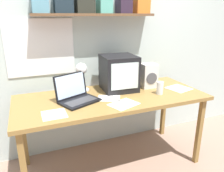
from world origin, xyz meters
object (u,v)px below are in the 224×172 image
(crt_monitor, at_px, (119,73))
(printed_handout, at_px, (109,98))
(juice_glass, at_px, (160,88))
(space_heater, at_px, (149,76))
(desk_lamp, at_px, (81,72))
(open_notebook, at_px, (179,88))
(laptop, at_px, (76,94))
(loose_paper_near_laptop, at_px, (124,104))
(corner_desk, at_px, (112,102))
(loose_paper_near_monitor, at_px, (54,114))

(crt_monitor, xyz_separation_m, printed_handout, (-0.19, -0.21, -0.18))
(juice_glass, relative_size, space_heater, 0.49)
(desk_lamp, bearing_deg, open_notebook, 6.03)
(laptop, bearing_deg, juice_glass, -32.58)
(juice_glass, height_order, loose_paper_near_laptop, juice_glass)
(corner_desk, bearing_deg, space_heater, 13.29)
(desk_lamp, height_order, space_heater, desk_lamp)
(open_notebook, bearing_deg, loose_paper_near_laptop, -166.40)
(desk_lamp, xyz_separation_m, loose_paper_near_monitor, (-0.33, -0.42, -0.21))
(desk_lamp, bearing_deg, printed_handout, -32.80)
(laptop, height_order, desk_lamp, desk_lamp)
(crt_monitor, xyz_separation_m, desk_lamp, (-0.38, 0.05, 0.03))
(corner_desk, relative_size, space_heater, 7.05)
(desk_lamp, distance_m, printed_handout, 0.38)
(space_heater, relative_size, open_notebook, 0.99)
(printed_handout, distance_m, loose_paper_near_laptop, 0.19)
(crt_monitor, distance_m, printed_handout, 0.33)
(juice_glass, relative_size, loose_paper_near_monitor, 0.66)
(desk_lamp, distance_m, juice_glass, 0.78)
(corner_desk, height_order, loose_paper_near_laptop, loose_paper_near_laptop)
(juice_glass, bearing_deg, corner_desk, 165.16)
(crt_monitor, relative_size, space_heater, 1.45)
(laptop, xyz_separation_m, juice_glass, (0.80, -0.13, -0.01))
(laptop, relative_size, printed_handout, 1.62)
(desk_lamp, relative_size, juice_glass, 2.44)
(juice_glass, bearing_deg, open_notebook, 12.62)
(space_heater, bearing_deg, desk_lamp, 174.37)
(loose_paper_near_laptop, bearing_deg, desk_lamp, 120.32)
(corner_desk, height_order, loose_paper_near_monitor, loose_paper_near_monitor)
(laptop, distance_m, juice_glass, 0.81)
(corner_desk, distance_m, juice_glass, 0.48)
(laptop, bearing_deg, loose_paper_near_laptop, -56.85)
(juice_glass, bearing_deg, loose_paper_near_monitor, -174.63)
(desk_lamp, height_order, loose_paper_near_monitor, desk_lamp)
(crt_monitor, xyz_separation_m, space_heater, (0.32, -0.05, -0.05))
(loose_paper_near_monitor, xyz_separation_m, open_notebook, (1.31, 0.16, 0.00))
(space_heater, distance_m, loose_paper_near_monitor, 1.09)
(open_notebook, bearing_deg, printed_handout, 179.50)
(corner_desk, distance_m, loose_paper_near_laptop, 0.24)
(laptop, xyz_separation_m, loose_paper_near_laptop, (0.36, -0.24, -0.06))
(juice_glass, height_order, open_notebook, juice_glass)
(juice_glass, distance_m, loose_paper_near_monitor, 1.03)
(corner_desk, height_order, laptop, laptop)
(juice_glass, xyz_separation_m, space_heater, (0.01, 0.23, 0.07))
(crt_monitor, bearing_deg, loose_paper_near_monitor, -148.52)
(crt_monitor, height_order, space_heater, crt_monitor)
(juice_glass, distance_m, open_notebook, 0.29)
(laptop, height_order, loose_paper_near_laptop, laptop)
(laptop, relative_size, open_notebook, 1.58)
(crt_monitor, xyz_separation_m, juice_glass, (0.32, -0.28, -0.12))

